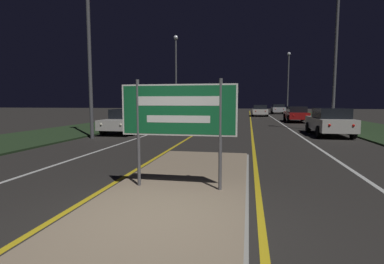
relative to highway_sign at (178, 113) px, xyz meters
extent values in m
plane|color=#282623|center=(0.00, -1.75, -1.63)|extent=(160.00, 160.00, 0.00)
cube|color=#999993|center=(0.00, 0.00, -1.61)|extent=(2.86, 9.03, 0.05)
cube|color=gray|center=(0.00, 0.00, -1.58)|extent=(2.74, 8.91, 0.10)
cube|color=#23381E|center=(-9.50, 18.25, -1.59)|extent=(5.00, 100.00, 0.08)
cube|color=#23381E|center=(9.50, 18.25, -1.59)|extent=(5.00, 100.00, 0.08)
cube|color=gold|center=(-1.62, 23.25, -1.63)|extent=(0.12, 70.00, 0.01)
cube|color=gold|center=(1.62, 23.25, -1.63)|extent=(0.12, 70.00, 0.01)
cube|color=silver|center=(-4.20, 23.25, -1.63)|extent=(0.12, 70.00, 0.01)
cube|color=silver|center=(4.20, 23.25, -1.63)|extent=(0.12, 70.00, 0.01)
cube|color=silver|center=(-7.20, 23.25, -1.63)|extent=(0.10, 70.00, 0.01)
cube|color=silver|center=(7.20, 23.25, -1.63)|extent=(0.10, 70.00, 0.01)
cylinder|color=#56565B|center=(-0.86, 0.00, -0.42)|extent=(0.07, 0.07, 2.22)
cylinder|color=#56565B|center=(0.86, 0.00, -0.42)|extent=(0.07, 0.07, 2.22)
cube|color=#146033|center=(0.00, 0.00, 0.07)|extent=(2.38, 0.04, 1.04)
cube|color=white|center=(0.00, -0.02, 0.07)|extent=(2.38, 0.00, 1.04)
cube|color=#146033|center=(0.00, -0.02, 0.07)|extent=(2.30, 0.01, 0.97)
cube|color=white|center=(0.00, -0.02, 0.25)|extent=(1.66, 0.01, 0.19)
cube|color=white|center=(0.00, -0.02, -0.11)|extent=(1.31, 0.01, 0.15)
cylinder|color=#56565B|center=(-6.41, 8.04, 3.83)|extent=(0.18, 0.18, 10.92)
cylinder|color=#56565B|center=(-6.30, 25.64, 2.61)|extent=(0.18, 0.18, 8.47)
sphere|color=white|center=(-6.30, 25.64, 6.98)|extent=(0.46, 0.46, 0.46)
cylinder|color=#56565B|center=(6.54, 13.99, 2.57)|extent=(0.18, 0.18, 8.39)
cylinder|color=#56565B|center=(6.55, 36.52, 2.42)|extent=(0.18, 0.18, 8.10)
sphere|color=white|center=(6.55, 36.52, 6.60)|extent=(0.45, 0.45, 0.45)
cube|color=silver|center=(5.82, 11.89, -0.98)|extent=(1.74, 4.55, 0.66)
cube|color=black|center=(5.82, 11.62, -0.38)|extent=(1.53, 2.37, 0.54)
sphere|color=red|center=(5.28, 9.64, -0.90)|extent=(0.14, 0.14, 0.14)
sphere|color=red|center=(6.36, 9.64, -0.90)|extent=(0.14, 0.14, 0.14)
cylinder|color=black|center=(4.99, 13.30, -1.31)|extent=(0.22, 0.63, 0.63)
cylinder|color=black|center=(6.65, 13.30, -1.31)|extent=(0.22, 0.63, 0.63)
cylinder|color=black|center=(4.99, 10.48, -1.31)|extent=(0.22, 0.63, 0.63)
cylinder|color=black|center=(6.65, 10.48, -1.31)|extent=(0.22, 0.63, 0.63)
cube|color=maroon|center=(5.71, 23.14, -0.99)|extent=(1.70, 4.69, 0.57)
cube|color=black|center=(5.71, 22.86, -0.44)|extent=(1.50, 2.44, 0.53)
sphere|color=red|center=(5.18, 20.81, -0.92)|extent=(0.14, 0.14, 0.14)
sphere|color=red|center=(6.23, 20.81, -0.92)|extent=(0.14, 0.14, 0.14)
cylinder|color=black|center=(4.89, 24.59, -1.28)|extent=(0.22, 0.70, 0.70)
cylinder|color=black|center=(6.52, 24.59, -1.28)|extent=(0.22, 0.70, 0.70)
cylinder|color=black|center=(4.89, 21.68, -1.28)|extent=(0.22, 0.70, 0.70)
cylinder|color=black|center=(6.52, 21.68, -1.28)|extent=(0.22, 0.70, 0.70)
cube|color=silver|center=(2.83, 34.13, -1.00)|extent=(1.89, 4.71, 0.63)
cube|color=black|center=(2.83, 33.84, -0.43)|extent=(1.66, 2.45, 0.52)
sphere|color=red|center=(2.24, 31.79, -0.92)|extent=(0.14, 0.14, 0.14)
sphere|color=red|center=(3.41, 31.79, -0.92)|extent=(0.14, 0.14, 0.14)
cylinder|color=black|center=(1.92, 35.59, -1.32)|extent=(0.22, 0.63, 0.63)
cylinder|color=black|center=(3.73, 35.59, -1.32)|extent=(0.22, 0.63, 0.63)
cylinder|color=black|center=(1.92, 32.67, -1.32)|extent=(0.22, 0.63, 0.63)
cylinder|color=black|center=(3.73, 32.67, -1.32)|extent=(0.22, 0.63, 0.63)
cube|color=#B7B7BC|center=(5.93, 42.60, -0.94)|extent=(1.90, 4.10, 0.68)
cube|color=black|center=(5.93, 42.35, -0.37)|extent=(1.67, 2.13, 0.46)
sphere|color=red|center=(5.34, 40.57, -0.85)|extent=(0.14, 0.14, 0.14)
sphere|color=red|center=(6.51, 40.57, -0.85)|extent=(0.14, 0.14, 0.14)
cylinder|color=black|center=(5.02, 43.87, -1.28)|extent=(0.22, 0.70, 0.70)
cylinder|color=black|center=(6.83, 43.87, -1.28)|extent=(0.22, 0.70, 0.70)
cylinder|color=black|center=(5.02, 41.33, -1.28)|extent=(0.22, 0.70, 0.70)
cylinder|color=black|center=(6.83, 41.33, -1.28)|extent=(0.22, 0.70, 0.70)
cube|color=silver|center=(-5.73, 10.95, -1.03)|extent=(1.78, 4.41, 0.55)
cube|color=black|center=(-5.73, 11.22, -0.48)|extent=(1.57, 2.29, 0.55)
sphere|color=white|center=(-6.28, 8.77, -0.96)|extent=(0.14, 0.14, 0.14)
sphere|color=white|center=(-5.18, 8.77, -0.96)|extent=(0.14, 0.14, 0.14)
cylinder|color=black|center=(-6.58, 9.59, -1.31)|extent=(0.22, 0.65, 0.65)
cylinder|color=black|center=(-4.88, 9.59, -1.31)|extent=(0.22, 0.65, 0.65)
cylinder|color=black|center=(-6.58, 12.32, -1.31)|extent=(0.22, 0.65, 0.65)
cylinder|color=black|center=(-4.88, 12.32, -1.31)|extent=(0.22, 0.65, 0.65)
cube|color=black|center=(-5.54, 26.89, -0.98)|extent=(1.77, 4.73, 0.65)
cube|color=black|center=(-5.54, 27.18, -0.44)|extent=(1.55, 2.46, 0.43)
sphere|color=white|center=(-6.09, 24.55, -0.90)|extent=(0.14, 0.14, 0.14)
sphere|color=white|center=(-5.00, 24.55, -0.90)|extent=(0.14, 0.14, 0.14)
cylinder|color=black|center=(-6.39, 25.43, -1.31)|extent=(0.22, 0.65, 0.65)
cylinder|color=black|center=(-4.70, 25.43, -1.31)|extent=(0.22, 0.65, 0.65)
cylinder|color=black|center=(-6.39, 28.36, -1.31)|extent=(0.22, 0.65, 0.65)
cylinder|color=black|center=(-4.70, 28.36, -1.31)|extent=(0.22, 0.65, 0.65)
cube|color=#B7B7BC|center=(-2.36, 42.39, -1.00)|extent=(1.90, 4.10, 0.63)
cube|color=black|center=(-2.36, 42.63, -0.47)|extent=(1.67, 2.13, 0.42)
sphere|color=white|center=(-2.95, 40.36, -0.92)|extent=(0.14, 0.14, 0.14)
sphere|color=white|center=(-1.77, 40.36, -0.92)|extent=(0.14, 0.14, 0.14)
cylinder|color=black|center=(-3.27, 41.12, -1.31)|extent=(0.22, 0.64, 0.64)
cylinder|color=black|center=(-1.45, 41.12, -1.31)|extent=(0.22, 0.64, 0.64)
cylinder|color=black|center=(-3.27, 43.66, -1.31)|extent=(0.22, 0.64, 0.64)
cylinder|color=black|center=(-1.45, 43.66, -1.31)|extent=(0.22, 0.64, 0.64)
camera|label=1|loc=(1.39, -5.88, 0.23)|focal=28.00mm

